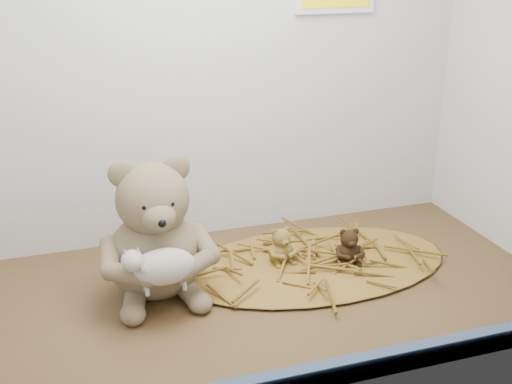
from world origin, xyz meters
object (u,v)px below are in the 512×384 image
object	(u,v)px
main_teddy	(154,228)
mini_teddy_tan	(281,244)
toy_lamb	(164,267)
mini_teddy_brown	(349,245)

from	to	relation	value
main_teddy	mini_teddy_tan	size ratio (longest dim) A/B	3.53
main_teddy	mini_teddy_tan	bearing A→B (deg)	5.66
main_teddy	mini_teddy_tan	world-z (taller)	main_teddy
main_teddy	mini_teddy_tan	xyz separation A→B (cm)	(26.22, 3.09, -8.58)
toy_lamb	mini_teddy_tan	size ratio (longest dim) A/B	1.84
main_teddy	mini_teddy_brown	bearing A→B (deg)	-3.24
mini_teddy_tan	mini_teddy_brown	xyz separation A→B (cm)	(13.13, -4.58, -0.08)
toy_lamb	mini_teddy_brown	distance (cm)	40.57
mini_teddy_brown	toy_lamb	bearing A→B (deg)	-159.73
main_teddy	mini_teddy_brown	size ratio (longest dim) A/B	3.60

